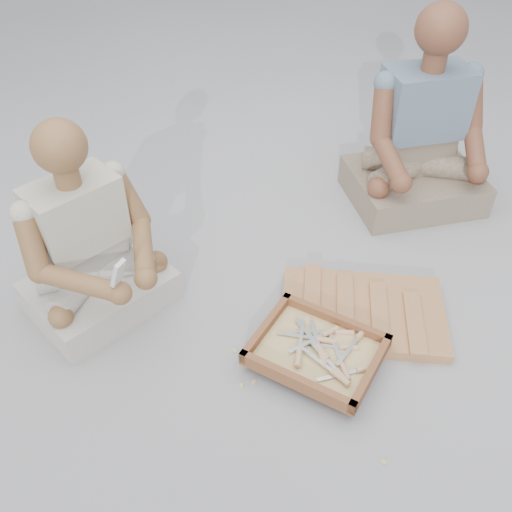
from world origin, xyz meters
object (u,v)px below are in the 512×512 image
at_px(tool_tray, 316,351).
at_px(companion, 420,142).
at_px(carved_panel, 362,312).
at_px(craftsman, 90,251).

bearing_deg(tool_tray, companion, 86.66).
bearing_deg(companion, tool_tray, 48.64).
distance_m(carved_panel, craftsman, 1.09).
bearing_deg(craftsman, carved_panel, 131.95).
relative_size(craftsman, companion, 0.85).
relative_size(carved_panel, craftsman, 0.80).
distance_m(tool_tray, companion, 1.23).
distance_m(carved_panel, tool_tray, 0.32).
xyz_separation_m(craftsman, companion, (0.98, 1.27, 0.04)).
bearing_deg(carved_panel, companion, 91.23).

